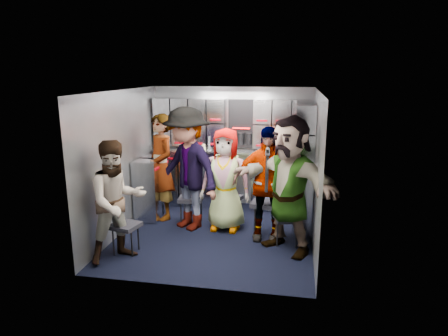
% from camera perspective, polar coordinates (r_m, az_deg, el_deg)
% --- Properties ---
extents(floor, '(3.00, 3.00, 0.00)m').
position_cam_1_polar(floor, '(6.01, -1.22, -9.45)').
color(floor, black).
rests_on(floor, ground).
extents(wall_back, '(2.80, 0.04, 2.10)m').
position_cam_1_polar(wall_back, '(7.13, 1.14, 3.08)').
color(wall_back, gray).
rests_on(wall_back, ground).
extents(wall_left, '(0.04, 3.00, 2.10)m').
position_cam_1_polar(wall_left, '(6.11, -14.25, 0.86)').
color(wall_left, gray).
rests_on(wall_left, ground).
extents(wall_right, '(0.04, 3.00, 2.10)m').
position_cam_1_polar(wall_right, '(5.58, 12.96, -0.27)').
color(wall_right, gray).
rests_on(wall_right, ground).
extents(ceiling, '(2.80, 3.00, 0.02)m').
position_cam_1_polar(ceiling, '(5.53, -1.33, 10.97)').
color(ceiling, silver).
rests_on(ceiling, wall_back).
extents(cart_bank_back, '(2.68, 0.38, 0.99)m').
position_cam_1_polar(cart_bank_back, '(7.05, 0.84, -1.67)').
color(cart_bank_back, '#8F939E').
rests_on(cart_bank_back, ground).
extents(cart_bank_left, '(0.38, 0.76, 0.99)m').
position_cam_1_polar(cart_bank_left, '(6.67, -10.35, -2.79)').
color(cart_bank_left, '#8F939E').
rests_on(cart_bank_left, ground).
extents(counter, '(2.68, 0.42, 0.03)m').
position_cam_1_polar(counter, '(6.93, 0.86, 2.48)').
color(counter, '#B4B6BB').
rests_on(counter, cart_bank_back).
extents(locker_bank_back, '(2.68, 0.28, 0.82)m').
position_cam_1_polar(locker_bank_back, '(6.91, 0.95, 6.44)').
color(locker_bank_back, '#8F939E').
rests_on(locker_bank_back, wall_back).
extents(locker_bank_right, '(0.28, 1.00, 0.82)m').
position_cam_1_polar(locker_bank_right, '(6.18, 11.52, 5.30)').
color(locker_bank_right, '#8F939E').
rests_on(locker_bank_right, wall_right).
extents(right_cabinet, '(0.28, 1.20, 1.00)m').
position_cam_1_polar(right_cabinet, '(6.30, 11.10, -3.77)').
color(right_cabinet, '#8F939E').
rests_on(right_cabinet, ground).
extents(coffee_niche, '(0.46, 0.16, 0.84)m').
position_cam_1_polar(coffee_niche, '(6.95, 2.51, 6.30)').
color(coffee_niche, black).
rests_on(coffee_niche, wall_back).
extents(red_latch_strip, '(2.60, 0.02, 0.03)m').
position_cam_1_polar(red_latch_strip, '(6.76, 0.58, 1.04)').
color(red_latch_strip, '#94000D').
rests_on(red_latch_strip, cart_bank_back).
extents(jump_seat_near_left, '(0.41, 0.40, 0.41)m').
position_cam_1_polar(jump_seat_near_left, '(5.47, -13.93, -8.19)').
color(jump_seat_near_left, black).
rests_on(jump_seat_near_left, ground).
extents(jump_seat_mid_left, '(0.39, 0.37, 0.43)m').
position_cam_1_polar(jump_seat_mid_left, '(6.32, -4.74, -4.58)').
color(jump_seat_mid_left, black).
rests_on(jump_seat_mid_left, ground).
extents(jump_seat_center, '(0.49, 0.48, 0.46)m').
position_cam_1_polar(jump_seat_center, '(6.26, 0.51, -4.51)').
color(jump_seat_center, black).
rests_on(jump_seat_center, ground).
extents(jump_seat_mid_right, '(0.48, 0.46, 0.50)m').
position_cam_1_polar(jump_seat_mid_right, '(5.93, 6.11, -5.29)').
color(jump_seat_mid_right, black).
rests_on(jump_seat_mid_right, ground).
extents(jump_seat_near_right, '(0.42, 0.41, 0.41)m').
position_cam_1_polar(jump_seat_near_right, '(5.63, 9.06, -7.27)').
color(jump_seat_near_right, black).
rests_on(jump_seat_near_right, ground).
extents(attendant_standing, '(0.73, 0.74, 1.71)m').
position_cam_1_polar(attendant_standing, '(6.50, -9.02, 0.12)').
color(attendant_standing, black).
rests_on(attendant_standing, ground).
extents(attendant_arc_a, '(0.95, 0.95, 1.55)m').
position_cam_1_polar(attendant_arc_a, '(5.18, -15.00, -4.65)').
color(attendant_arc_a, black).
rests_on(attendant_arc_a, ground).
extents(attendant_arc_b, '(1.39, 1.22, 1.86)m').
position_cam_1_polar(attendant_arc_b, '(6.01, -5.28, -0.16)').
color(attendant_arc_b, black).
rests_on(attendant_arc_b, ground).
extents(attendant_arc_c, '(0.79, 0.54, 1.55)m').
position_cam_1_polar(attendant_arc_c, '(5.98, 0.23, -1.68)').
color(attendant_arc_c, black).
rests_on(attendant_arc_c, ground).
extents(attendant_arc_d, '(0.97, 0.42, 1.64)m').
position_cam_1_polar(attendant_arc_d, '(5.64, 6.07, -2.27)').
color(attendant_arc_d, black).
rests_on(attendant_arc_d, ground).
extents(attendant_arc_e, '(1.67, 1.48, 1.83)m').
position_cam_1_polar(attendant_arc_e, '(5.29, 9.24, -2.37)').
color(attendant_arc_e, black).
rests_on(attendant_arc_e, ground).
extents(bottle_left, '(0.07, 0.07, 0.25)m').
position_cam_1_polar(bottle_left, '(6.92, -2.07, 3.62)').
color(bottle_left, white).
rests_on(bottle_left, counter).
extents(bottle_mid, '(0.06, 0.06, 0.27)m').
position_cam_1_polar(bottle_mid, '(7.01, -5.28, 3.80)').
color(bottle_mid, white).
rests_on(bottle_mid, counter).
extents(bottle_right, '(0.07, 0.07, 0.27)m').
position_cam_1_polar(bottle_right, '(6.77, 8.54, 3.34)').
color(bottle_right, white).
rests_on(bottle_right, counter).
extents(cup_left, '(0.08, 0.08, 0.10)m').
position_cam_1_polar(cup_left, '(6.95, -2.92, 3.05)').
color(cup_left, '#C1B288').
rests_on(cup_left, counter).
extents(cup_right, '(0.08, 0.08, 0.11)m').
position_cam_1_polar(cup_right, '(6.77, 10.81, 2.55)').
color(cup_right, '#C1B288').
rests_on(cup_right, counter).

